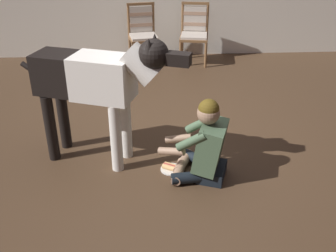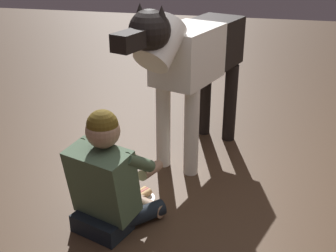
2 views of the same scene
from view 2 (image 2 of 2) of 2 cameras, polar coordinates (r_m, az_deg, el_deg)
ground_plane at (r=3.08m, az=5.70°, el=-10.77°), size 14.28×14.28×0.00m
person_sitting_on_floor at (r=2.77m, az=-7.89°, el=-7.09°), size 0.70×0.60×0.82m
large_dog at (r=3.36m, az=3.19°, el=8.98°), size 1.64×0.73×1.35m
hot_dog_on_plate at (r=3.15m, az=-3.74°, el=-9.20°), size 0.22×0.22×0.06m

